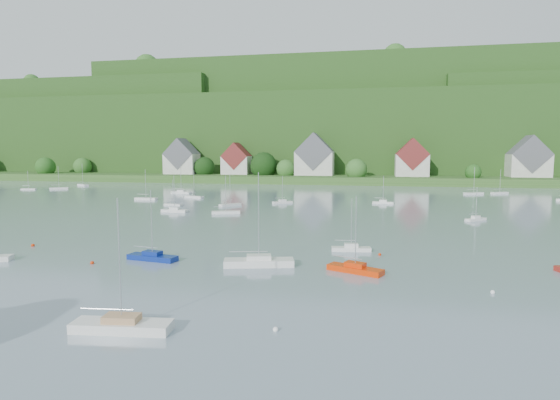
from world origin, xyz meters
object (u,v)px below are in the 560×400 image
(near_sailboat_4, at_px, (259,262))
(near_sailboat_5, at_px, (355,268))
(near_sailboat_1, at_px, (152,256))
(near_sailboat_2, at_px, (122,325))
(near_sailboat_3, at_px, (351,248))

(near_sailboat_4, xyz_separation_m, near_sailboat_5, (10.87, -0.67, -0.07))
(near_sailboat_1, bearing_deg, near_sailboat_5, 7.40)
(near_sailboat_2, height_order, near_sailboat_5, near_sailboat_2)
(near_sailboat_1, relative_size, near_sailboat_4, 0.79)
(near_sailboat_2, bearing_deg, near_sailboat_1, 105.02)
(near_sailboat_5, bearing_deg, near_sailboat_2, -104.41)
(near_sailboat_1, relative_size, near_sailboat_5, 1.02)
(near_sailboat_1, bearing_deg, near_sailboat_4, 8.37)
(near_sailboat_2, bearing_deg, near_sailboat_3, 57.67)
(near_sailboat_1, xyz_separation_m, near_sailboat_4, (13.24, -0.32, 0.07))
(near_sailboat_2, bearing_deg, near_sailboat_4, 69.81)
(near_sailboat_1, bearing_deg, near_sailboat_2, -59.17)
(near_sailboat_1, height_order, near_sailboat_3, near_sailboat_1)
(near_sailboat_4, height_order, near_sailboat_5, near_sailboat_4)
(near_sailboat_3, bearing_deg, near_sailboat_1, -164.69)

